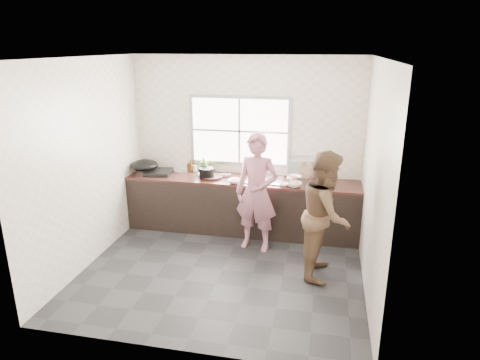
% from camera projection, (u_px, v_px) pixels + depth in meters
% --- Properties ---
extents(floor, '(3.60, 3.20, 0.01)m').
position_uv_depth(floor, '(223.00, 270.00, 5.65)').
color(floor, '#27272A').
rests_on(floor, ground).
extents(ceiling, '(3.60, 3.20, 0.01)m').
position_uv_depth(ceiling, '(220.00, 57.00, 4.82)').
color(ceiling, silver).
rests_on(ceiling, wall_back).
extents(wall_back, '(3.60, 0.01, 2.70)m').
position_uv_depth(wall_back, '(246.00, 144.00, 6.73)').
color(wall_back, silver).
rests_on(wall_back, ground).
extents(wall_left, '(0.01, 3.20, 2.70)m').
position_uv_depth(wall_left, '(87.00, 164.00, 5.59)').
color(wall_left, beige).
rests_on(wall_left, ground).
extents(wall_right, '(0.01, 3.20, 2.70)m').
position_uv_depth(wall_right, '(374.00, 181.00, 4.89)').
color(wall_right, beige).
rests_on(wall_right, ground).
extents(wall_front, '(3.60, 0.01, 2.70)m').
position_uv_depth(wall_front, '(176.00, 223.00, 3.74)').
color(wall_front, silver).
rests_on(wall_front, ground).
extents(cabinet, '(3.60, 0.62, 0.82)m').
position_uv_depth(cabinet, '(242.00, 206.00, 6.72)').
color(cabinet, black).
rests_on(cabinet, floor).
extents(countertop, '(3.60, 0.64, 0.04)m').
position_uv_depth(countertop, '(242.00, 180.00, 6.59)').
color(countertop, '#361B16').
rests_on(countertop, cabinet).
extents(sink, '(0.55, 0.45, 0.02)m').
position_uv_depth(sink, '(265.00, 180.00, 6.52)').
color(sink, silver).
rests_on(sink, countertop).
extents(faucet, '(0.02, 0.02, 0.30)m').
position_uv_depth(faucet, '(267.00, 167.00, 6.66)').
color(faucet, silver).
rests_on(faucet, countertop).
extents(window_frame, '(1.60, 0.05, 1.10)m').
position_uv_depth(window_frame, '(240.00, 131.00, 6.68)').
color(window_frame, '#9EA0A5').
rests_on(window_frame, wall_back).
extents(window_glazing, '(1.50, 0.01, 1.00)m').
position_uv_depth(window_glazing, '(239.00, 131.00, 6.65)').
color(window_glazing, white).
rests_on(window_glazing, window_frame).
extents(woman, '(0.64, 0.48, 1.59)m').
position_uv_depth(woman, '(257.00, 196.00, 6.03)').
color(woman, '#BE7285').
rests_on(woman, floor).
extents(person_side, '(0.67, 0.84, 1.63)m').
position_uv_depth(person_side, '(326.00, 215.00, 5.33)').
color(person_side, brown).
rests_on(person_side, floor).
extents(cutting_board, '(0.43, 0.43, 0.03)m').
position_uv_depth(cutting_board, '(212.00, 177.00, 6.63)').
color(cutting_board, black).
rests_on(cutting_board, countertop).
extents(cleaver, '(0.20, 0.13, 0.01)m').
position_uv_depth(cleaver, '(225.00, 174.00, 6.68)').
color(cleaver, silver).
rests_on(cleaver, cutting_board).
extents(bowl_mince, '(0.27, 0.27, 0.05)m').
position_uv_depth(bowl_mince, '(236.00, 181.00, 6.39)').
color(bowl_mince, silver).
rests_on(bowl_mince, countertop).
extents(bowl_crabs, '(0.22, 0.22, 0.06)m').
position_uv_depth(bowl_crabs, '(294.00, 185.00, 6.22)').
color(bowl_crabs, silver).
rests_on(bowl_crabs, countertop).
extents(bowl_held, '(0.18, 0.18, 0.06)m').
position_uv_depth(bowl_held, '(284.00, 184.00, 6.25)').
color(bowl_held, silver).
rests_on(bowl_held, countertop).
extents(black_pot, '(0.29, 0.29, 0.16)m').
position_uv_depth(black_pot, '(207.00, 173.00, 6.60)').
color(black_pot, black).
rests_on(black_pot, countertop).
extents(plate_food, '(0.25, 0.25, 0.02)m').
position_uv_depth(plate_food, '(204.00, 174.00, 6.82)').
color(plate_food, white).
rests_on(plate_food, countertop).
extents(bottle_green, '(0.16, 0.16, 0.32)m').
position_uv_depth(bottle_green, '(204.00, 166.00, 6.72)').
color(bottle_green, '#41822A').
rests_on(bottle_green, countertop).
extents(bottle_brown_tall, '(0.11, 0.11, 0.18)m').
position_uv_depth(bottle_brown_tall, '(191.00, 166.00, 6.95)').
color(bottle_brown_tall, '#4F2B13').
rests_on(bottle_brown_tall, countertop).
extents(bottle_brown_short, '(0.14, 0.14, 0.15)m').
position_uv_depth(bottle_brown_short, '(209.00, 168.00, 6.89)').
color(bottle_brown_short, '#3E260F').
rests_on(bottle_brown_short, countertop).
extents(glass_jar, '(0.10, 0.10, 0.11)m').
position_uv_depth(glass_jar, '(195.00, 169.00, 6.95)').
color(glass_jar, white).
rests_on(glass_jar, countertop).
extents(burner, '(0.43, 0.43, 0.06)m').
position_uv_depth(burner, '(159.00, 172.00, 6.84)').
color(burner, black).
rests_on(burner, countertop).
extents(wok, '(0.45, 0.45, 0.16)m').
position_uv_depth(wok, '(144.00, 165.00, 6.82)').
color(wok, black).
rests_on(wok, burner).
extents(dish_rack, '(0.48, 0.35, 0.34)m').
position_uv_depth(dish_rack, '(302.00, 170.00, 6.47)').
color(dish_rack, silver).
rests_on(dish_rack, countertop).
extents(pot_lid_left, '(0.32, 0.32, 0.01)m').
position_uv_depth(pot_lid_left, '(156.00, 173.00, 6.86)').
color(pot_lid_left, silver).
rests_on(pot_lid_left, countertop).
extents(pot_lid_right, '(0.35, 0.35, 0.01)m').
position_uv_depth(pot_lid_right, '(182.00, 171.00, 7.01)').
color(pot_lid_right, silver).
rests_on(pot_lid_right, countertop).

